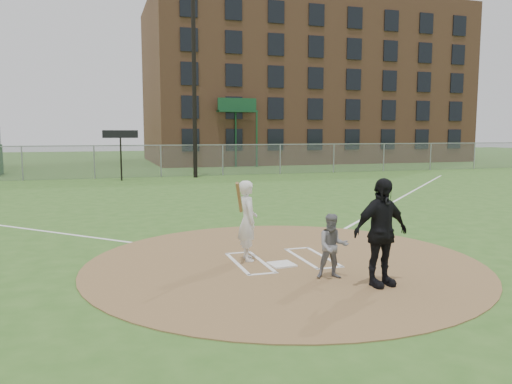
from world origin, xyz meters
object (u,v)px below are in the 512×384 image
object	(u,v)px
umpire	(381,232)
batter_at_plate	(248,220)
catcher	(333,246)
home_plate	(282,264)

from	to	relation	value
umpire	batter_at_plate	size ratio (longest dim) A/B	1.10
catcher	umpire	size ratio (longest dim) A/B	0.63
umpire	batter_at_plate	distance (m)	3.02
home_plate	batter_at_plate	bearing A→B (deg)	131.65
home_plate	catcher	size ratio (longest dim) A/B	0.40
catcher	umpire	bearing A→B (deg)	-32.70
catcher	umpire	distance (m)	0.97
home_plate	batter_at_plate	world-z (taller)	batter_at_plate
catcher	umpire	xyz separation A→B (m)	(0.61, -0.67, 0.36)
umpire	home_plate	bearing A→B (deg)	115.00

